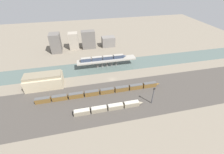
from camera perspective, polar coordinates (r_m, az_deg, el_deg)
ground_plane at (r=128.70m, az=-0.07°, el=-0.92°), size 400.00×400.00×0.00m
railbed_yard at (r=110.79m, az=2.64°, el=-8.10°), size 280.00×42.00×0.01m
river_water at (r=147.07m, az=-1.97°, el=4.16°), size 320.00×23.01×0.01m
bridge at (r=144.06m, az=-2.02°, el=6.20°), size 56.02×8.26×7.60m
train_on_bridge at (r=142.02m, az=-3.19°, el=7.26°), size 43.74×3.01×3.65m
train_yard_near at (r=101.79m, az=-0.99°, el=-11.57°), size 47.48×3.13×3.67m
train_yard_mid at (r=113.28m, az=-4.16°, el=-5.64°), size 94.89×2.83×4.07m
warehouse_building at (r=129.58m, az=-24.45°, el=-1.31°), size 28.47×13.41×11.55m
signal_tower at (r=106.13m, az=15.32°, el=-6.84°), size 1.00×0.70×13.59m
city_block_far_left at (r=182.26m, az=-20.67°, el=12.02°), size 11.02×13.04×21.17m
city_block_left at (r=185.38m, az=-14.41°, el=13.19°), size 10.77×9.86×18.98m
city_block_center at (r=183.11m, az=-8.96°, el=13.88°), size 15.49×8.64×20.71m
city_block_right at (r=187.47m, az=-1.43°, el=13.34°), size 15.39×10.12×11.81m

